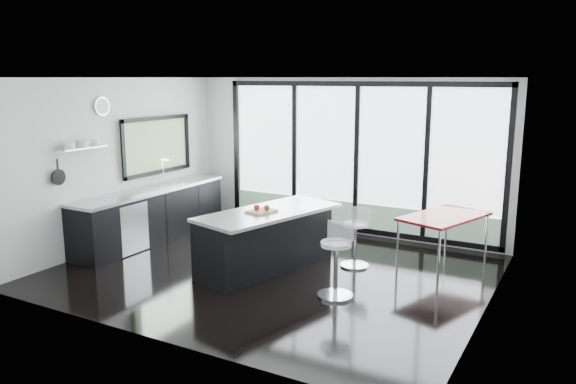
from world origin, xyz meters
The scene contains 11 objects.
floor centered at (0.00, 0.00, 0.00)m, with size 6.00×5.00×0.00m, color black.
ceiling centered at (0.00, 0.00, 2.80)m, with size 6.00×5.00×0.00m, color white.
wall_back centered at (0.27, 2.47, 1.27)m, with size 6.00×0.09×2.80m.
wall_front centered at (0.00, -2.50, 1.40)m, with size 6.00×0.00×2.80m, color silver.
wall_left centered at (-2.97, 0.27, 1.56)m, with size 0.26×5.00×2.80m.
wall_right centered at (3.00, 0.00, 1.40)m, with size 0.00×5.00×2.80m, color silver.
counter_cabinets centered at (-2.67, 0.40, 0.46)m, with size 0.69×3.24×1.36m.
island centered at (-0.14, 0.06, 0.46)m, with size 1.48×2.38×1.18m.
bar_stool_near centered at (1.22, -0.44, 0.37)m, with size 0.47×0.47×0.75m, color silver.
bar_stool_far centered at (0.97, 0.80, 0.34)m, with size 0.43×0.43×0.68m, color silver.
red_table centered at (2.09, 1.59, 0.38)m, with size 0.81×1.42×0.76m, color maroon.
Camera 1 is at (4.02, -6.76, 2.80)m, focal length 35.00 mm.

